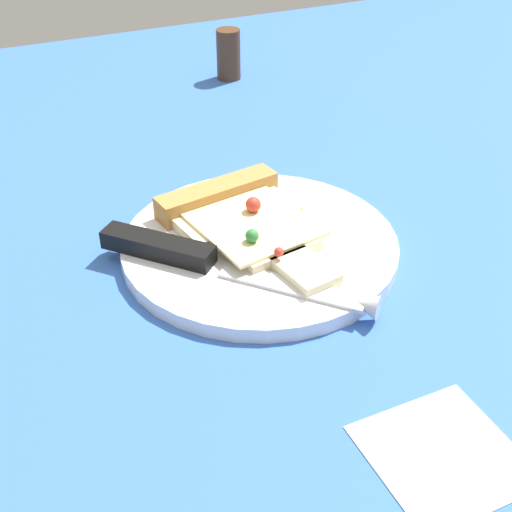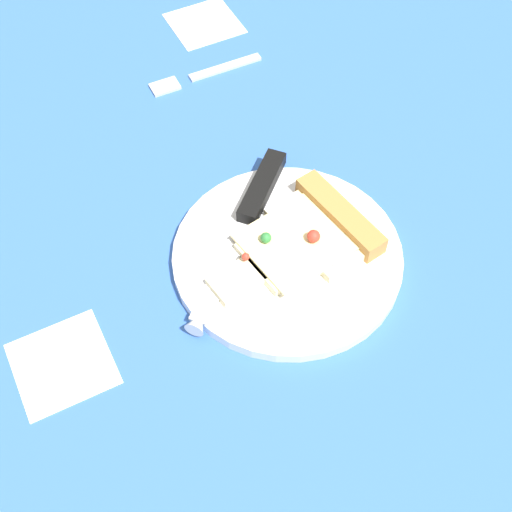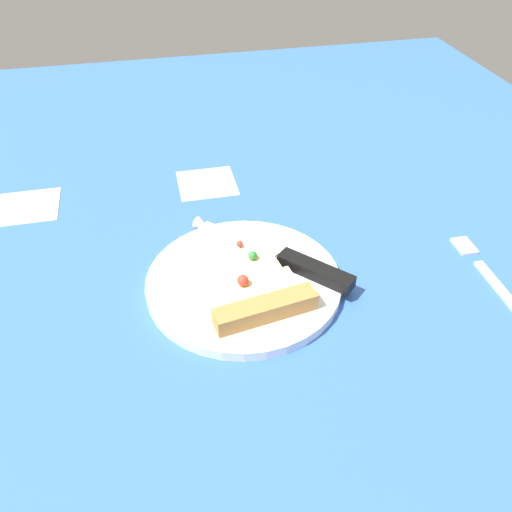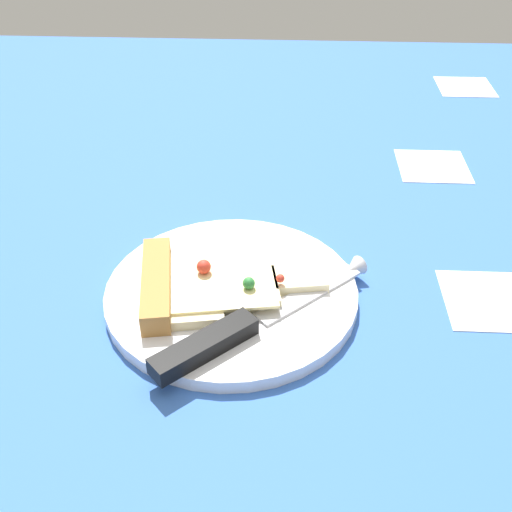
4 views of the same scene
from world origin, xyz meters
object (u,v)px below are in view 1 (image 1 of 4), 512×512
at_px(plate, 260,246).
at_px(knife, 207,261).
at_px(pizza_slice, 243,219).
at_px(pepper_shaker, 228,54).

relative_size(plate, knife, 1.26).
bearing_deg(plate, knife, 108.32).
distance_m(plate, pizza_slice, 0.03).
distance_m(pizza_slice, knife, 0.07).
height_order(pizza_slice, knife, pizza_slice).
xyz_separation_m(plate, pizza_slice, (0.03, 0.00, 0.01)).
xyz_separation_m(plate, knife, (-0.02, 0.06, 0.01)).
bearing_deg(plate, pepper_shaker, -19.34).
relative_size(knife, pepper_shaker, 2.86).
bearing_deg(pizza_slice, plate, 90.08).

